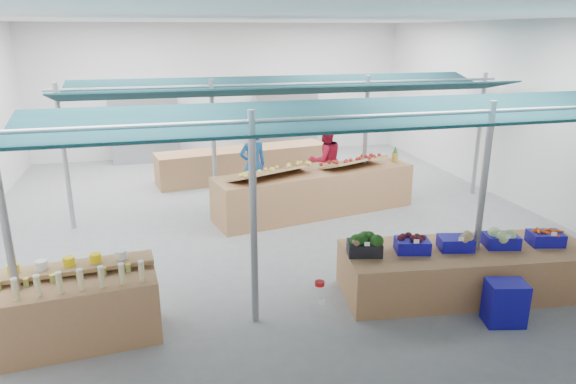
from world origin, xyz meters
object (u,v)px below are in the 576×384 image
crate_stack (505,303)px  vendor_left (253,165)px  vendor_right (325,160)px  fruit_counter (315,192)px  veg_counter (465,270)px  bottle_shelf (80,308)px

crate_stack → vendor_left: vendor_left is taller
crate_stack → vendor_right: vendor_right is taller
fruit_counter → veg_counter: bearing=-85.6°
veg_counter → crate_stack: (0.02, -0.95, -0.05)m
veg_counter → fruit_counter: fruit_counter is taller
bottle_shelf → fruit_counter: size_ratio=0.45×
bottle_shelf → crate_stack: (5.68, -1.07, -0.16)m
bottle_shelf → fruit_counter: (4.50, 4.01, 0.02)m
vendor_right → crate_stack: bearing=84.1°
fruit_counter → crate_stack: size_ratio=7.23×
vendor_left → vendor_right: (1.80, 0.00, 0.00)m
veg_counter → crate_stack: bearing=-81.8°
veg_counter → vendor_left: bearing=121.3°
fruit_counter → crate_stack: 5.22m
veg_counter → fruit_counter: (-1.16, 4.13, 0.12)m
bottle_shelf → vendor_left: size_ratio=1.12×
crate_stack → veg_counter: bearing=91.2°
bottle_shelf → veg_counter: bearing=-6.1°
crate_stack → vendor_right: size_ratio=0.35×
bottle_shelf → veg_counter: (5.66, -0.12, -0.10)m
bottle_shelf → veg_counter: 5.66m
fruit_counter → vendor_left: (-1.20, 1.10, 0.43)m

